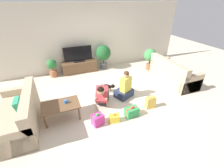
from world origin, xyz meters
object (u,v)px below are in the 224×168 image
object	(u,v)px
potted_plant_back_right	(103,54)
person_kneeling	(102,95)
person_sitting	(125,88)
sofa_left	(20,115)
gift_box_a	(98,120)
sofa_right	(172,74)
tv_console	(79,67)
dog	(108,87)
coffee_table	(61,106)
mug	(66,102)
tv	(78,55)
potted_plant_back_left	(52,67)
gift_box_b	(114,118)
potted_plant_corner_right	(150,57)
gift_bag_a	(150,102)
gift_box_c	(132,112)

from	to	relation	value
potted_plant_back_right	person_kneeling	xyz separation A→B (m)	(-0.87, -2.44, -0.33)
person_kneeling	person_sitting	xyz separation A→B (m)	(0.77, 0.15, -0.02)
sofa_left	gift_box_a	bearing A→B (deg)	69.46
sofa_right	tv_console	bearing A→B (deg)	54.92
person_kneeling	dog	distance (m)	0.74
coffee_table	gift_box_a	distance (m)	0.98
gift_box_a	mug	xyz separation A→B (m)	(-0.65, 0.58, 0.32)
potted_plant_back_right	tv	bearing A→B (deg)	177.24
tv_console	person_kneeling	xyz separation A→B (m)	(0.17, -2.49, 0.11)
potted_plant_back_left	person_sitting	distance (m)	3.02
sofa_right	person_sitting	xyz separation A→B (m)	(-2.05, -0.25, 0.01)
dog	gift_box_b	size ratio (longest dim) A/B	1.59
potted_plant_corner_right	potted_plant_back_right	bearing A→B (deg)	155.85
gift_bag_a	gift_box_c	bearing A→B (deg)	-170.66
tv	gift_box_a	bearing A→B (deg)	-93.39
potted_plant_back_left	gift_box_a	xyz separation A→B (m)	(0.85, -3.12, -0.27)
potted_plant_back_right	person_kneeling	bearing A→B (deg)	-109.68
potted_plant_corner_right	coffee_table	bearing A→B (deg)	-155.15
dog	potted_plant_corner_right	bearing A→B (deg)	-32.38
potted_plant_back_left	mug	world-z (taller)	potted_plant_back_left
coffee_table	gift_box_c	xyz separation A→B (m)	(1.69, -0.59, -0.24)
gift_bag_a	gift_box_b	bearing A→B (deg)	-173.26
gift_box_b	mug	size ratio (longest dim) A/B	2.30
coffee_table	tv	xyz separation A→B (m)	(0.97, 2.62, 0.36)
dog	gift_box_b	distance (m)	1.40
tv	potted_plant_back_right	world-z (taller)	tv
dog	gift_box_a	bearing A→B (deg)	-177.38
gift_box_a	gift_box_c	size ratio (longest dim) A/B	0.91
sofa_right	gift_box_c	world-z (taller)	sofa_right
person_sitting	gift_box_a	size ratio (longest dim) A/B	2.68
potted_plant_back_right	person_sitting	size ratio (longest dim) A/B	1.14
person_sitting	dog	distance (m)	0.60
tv_console	gift_box_b	world-z (taller)	tv_console
gift_box_a	gift_box_c	world-z (taller)	gift_box_a
sofa_right	tv	bearing A→B (deg)	54.92
gift_bag_a	gift_box_a	bearing A→B (deg)	-177.50
gift_bag_a	dog	bearing A→B (deg)	123.24
person_sitting	person_kneeling	bearing A→B (deg)	-12.87
tv	gift_box_b	size ratio (longest dim) A/B	4.05
sofa_right	gift_bag_a	bearing A→B (deg)	121.89
person_kneeling	gift_box_b	world-z (taller)	person_kneeling
dog	sofa_right	bearing A→B (deg)	-61.82
tv	gift_box_c	bearing A→B (deg)	-77.27
mug	gift_box_a	bearing A→B (deg)	-41.75
gift_box_a	tv_console	bearing A→B (deg)	86.61
tv_console	dog	distance (m)	1.97
sofa_right	person_sitting	distance (m)	2.07
sofa_right	dog	size ratio (longest dim) A/B	4.07
potted_plant_back_right	dog	size ratio (longest dim) A/B	2.33
person_sitting	gift_box_b	distance (m)	1.16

